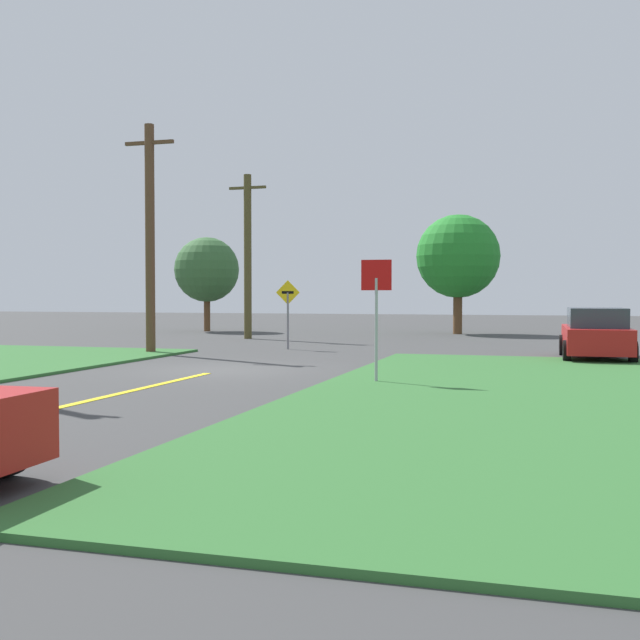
# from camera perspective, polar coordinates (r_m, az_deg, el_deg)

# --- Properties ---
(ground_plane) EXTENTS (120.00, 120.00, 0.00)m
(ground_plane) POSITION_cam_1_polar(r_m,az_deg,el_deg) (21.14, -7.10, -3.64)
(ground_plane) COLOR #3E3E3E
(grass_verge_right) EXTENTS (12.00, 20.00, 0.08)m
(grass_verge_right) POSITION_cam_1_polar(r_m,az_deg,el_deg) (15.48, 20.75, -5.62)
(grass_verge_right) COLOR #31692F
(grass_verge_right) RESTS_ON ground
(lane_stripe_center) EXTENTS (0.20, 14.00, 0.01)m
(lane_stripe_center) POSITION_cam_1_polar(r_m,az_deg,el_deg) (14.22, -20.13, -6.41)
(lane_stripe_center) COLOR yellow
(lane_stripe_center) RESTS_ON ground
(stop_sign) EXTENTS (0.69, 0.07, 2.81)m
(stop_sign) POSITION_cam_1_polar(r_m,az_deg,el_deg) (17.52, 4.15, 1.61)
(stop_sign) COLOR #9EA0A8
(stop_sign) RESTS_ON ground
(car_on_crossroad) EXTENTS (2.13, 4.63, 1.62)m
(car_on_crossroad) POSITION_cam_1_polar(r_m,az_deg,el_deg) (25.70, 19.54, -0.96)
(car_on_crossroad) COLOR red
(car_on_crossroad) RESTS_ON ground
(utility_pole_mid) EXTENTS (1.80, 0.33, 7.81)m
(utility_pole_mid) POSITION_cam_1_polar(r_m,az_deg,el_deg) (27.31, -12.34, 5.99)
(utility_pole_mid) COLOR brown
(utility_pole_mid) RESTS_ON ground
(utility_pole_far) EXTENTS (1.80, 0.35, 7.52)m
(utility_pole_far) POSITION_cam_1_polar(r_m,az_deg,el_deg) (35.95, -5.32, 4.76)
(utility_pole_far) COLOR #4D4624
(utility_pole_far) RESTS_ON ground
(direction_sign) EXTENTS (0.91, 0.09, 2.56)m
(direction_sign) POSITION_cam_1_polar(r_m,az_deg,el_deg) (28.84, -2.37, 1.00)
(direction_sign) COLOR slate
(direction_sign) RESTS_ON ground
(oak_tree_left) EXTENTS (3.58, 3.58, 5.20)m
(oak_tree_left) POSITION_cam_1_polar(r_m,az_deg,el_deg) (43.52, -8.28, 3.66)
(oak_tree_left) COLOR brown
(oak_tree_left) RESTS_ON ground
(pine_tree_center) EXTENTS (4.29, 4.29, 6.15)m
(pine_tree_center) POSITION_cam_1_polar(r_m,az_deg,el_deg) (40.76, 10.07, 4.60)
(pine_tree_center) COLOR brown
(pine_tree_center) RESTS_ON ground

